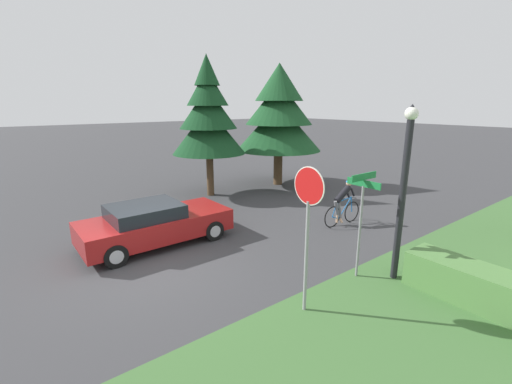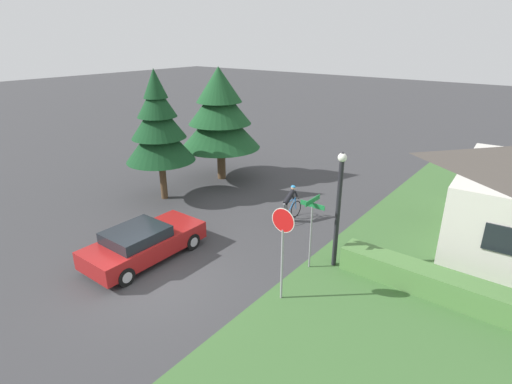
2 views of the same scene
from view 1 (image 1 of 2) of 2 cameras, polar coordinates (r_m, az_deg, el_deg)
The scene contains 8 objects.
ground_plane at distance 9.51m, azimuth -16.86°, elevation -12.02°, with size 140.00×140.00×0.00m, color #38383A.
sedan_left_lane at distance 10.79m, azimuth -16.56°, elevation -5.07°, with size 1.97×4.38×1.28m.
cyclist at distance 12.35m, azimuth 14.24°, elevation -1.93°, with size 0.44×1.78×1.58m.
stop_sign at distance 6.65m, azimuth 8.67°, elevation -3.18°, with size 0.75×0.07×3.02m.
street_lamp at distance 8.53m, azimuth 23.40°, elevation 1.27°, with size 0.29×0.29×4.15m.
street_name_sign at distance 8.42m, azimuth 17.20°, elevation -2.29°, with size 0.90×0.90×2.60m.
conifer_tall_near at distance 15.62m, azimuth -7.98°, elevation 12.35°, with size 3.27×3.27×6.21m.
conifer_tall_far at distance 17.74m, azimuth 3.83°, elevation 12.84°, with size 4.32×4.32×6.09m.
Camera 1 is at (8.08, -2.82, 4.16)m, focal length 24.00 mm.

